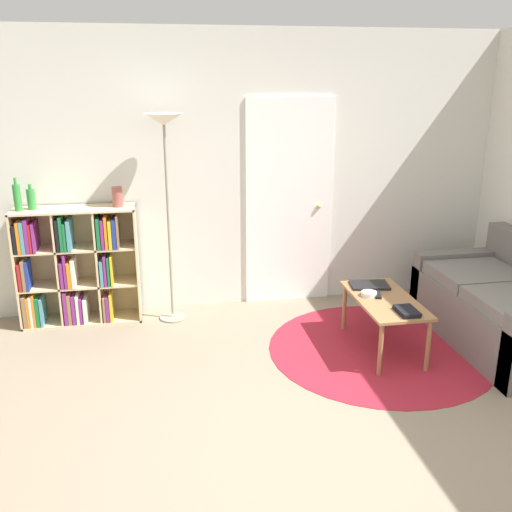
{
  "coord_description": "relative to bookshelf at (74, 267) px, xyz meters",
  "views": [
    {
      "loc": [
        -0.92,
        -2.69,
        2.18
      ],
      "look_at": [
        -0.18,
        1.43,
        0.85
      ],
      "focal_mm": 40.0,
      "sensor_mm": 36.0,
      "label": 1
    }
  ],
  "objects": [
    {
      "name": "ground_plane",
      "position": [
        1.68,
        -2.41,
        -0.53
      ],
      "size": [
        14.0,
        14.0,
        0.0
      ],
      "primitive_type": "plane",
      "color": "gray"
    },
    {
      "name": "floor_lamp",
      "position": [
        0.87,
        -0.11,
        1.1
      ],
      "size": [
        0.33,
        0.33,
        1.88
      ],
      "color": "gray",
      "rests_on": "ground_plane"
    },
    {
      "name": "bottle_middle",
      "position": [
        -0.3,
        0.03,
        0.63
      ],
      "size": [
        0.07,
        0.07,
        0.22
      ],
      "color": "#2D8438",
      "rests_on": "bookshelf"
    },
    {
      "name": "bottle_left",
      "position": [
        -0.4,
        -0.02,
        0.66
      ],
      "size": [
        0.06,
        0.06,
        0.29
      ],
      "color": "#2D8438",
      "rests_on": "bookshelf"
    },
    {
      "name": "bookshelf",
      "position": [
        0.0,
        0.0,
        0.0
      ],
      "size": [
        1.06,
        0.34,
        1.07
      ],
      "color": "beige",
      "rests_on": "ground_plane"
    },
    {
      "name": "wall_back",
      "position": [
        1.69,
        0.21,
        0.76
      ],
      "size": [
        7.78,
        0.11,
        2.6
      ],
      "color": "silver",
      "rests_on": "ground_plane"
    },
    {
      "name": "laptop",
      "position": [
        2.54,
        -0.75,
        -0.07
      ],
      "size": [
        0.35,
        0.27,
        0.02
      ],
      "color": "black",
      "rests_on": "coffee_table"
    },
    {
      "name": "vase_on_shelf",
      "position": [
        0.43,
        0.0,
        0.63
      ],
      "size": [
        0.09,
        0.09,
        0.18
      ],
      "color": "#934C47",
      "rests_on": "bookshelf"
    },
    {
      "name": "coffee_table",
      "position": [
        2.56,
        -1.04,
        -0.13
      ],
      "size": [
        0.46,
        0.92,
        0.45
      ],
      "color": "#996B42",
      "rests_on": "ground_plane"
    },
    {
      "name": "couch",
      "position": [
        3.66,
        -1.11,
        -0.23
      ],
      "size": [
        0.91,
        1.63,
        0.84
      ],
      "color": "#66605B",
      "rests_on": "ground_plane"
    },
    {
      "name": "book_stack_on_table",
      "position": [
        2.6,
        -1.36,
        -0.06
      ],
      "size": [
        0.15,
        0.22,
        0.03
      ],
      "color": "black",
      "rests_on": "coffee_table"
    },
    {
      "name": "remote",
      "position": [
        2.52,
        -0.98,
        -0.07
      ],
      "size": [
        0.08,
        0.16,
        0.02
      ],
      "color": "black",
      "rests_on": "coffee_table"
    },
    {
      "name": "bowl",
      "position": [
        2.45,
        -0.97,
        -0.06
      ],
      "size": [
        0.13,
        0.13,
        0.04
      ],
      "color": "silver",
      "rests_on": "coffee_table"
    },
    {
      "name": "rug",
      "position": [
        2.54,
        -1.06,
        -0.52
      ],
      "size": [
        1.85,
        1.85,
        0.01
      ],
      "color": "maroon",
      "rests_on": "ground_plane"
    }
  ]
}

